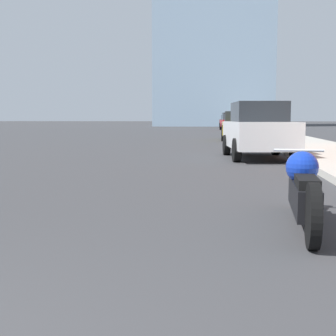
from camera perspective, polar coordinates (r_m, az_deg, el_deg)
The scene contains 7 objects.
sidewalk at distance 41.29m, azimuth 11.63°, elevation 4.38°, with size 2.98×240.00×0.15m.
motorcycle at distance 5.46m, azimuth 16.17°, elevation -2.52°, with size 0.62×2.50×0.82m.
parked_car_white at distance 14.34m, azimuth 10.95°, elevation 4.56°, with size 2.13×4.21×1.69m.
parked_car_yellow at distance 26.29m, azimuth 8.53°, elevation 5.14°, with size 1.81×4.21×1.58m.
parked_car_silver at distance 37.98m, azimuth 8.17°, elevation 5.37°, with size 2.12×4.04×1.54m.
parked_car_red at distance 48.60m, azimuth 7.56°, elevation 5.64°, with size 2.16×4.08×1.79m.
parked_car_black at distance 60.97m, azimuth 7.32°, elevation 5.67°, with size 2.27×4.00×1.63m.
Camera 1 is at (2.21, -1.12, 1.20)m, focal length 50.00 mm.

